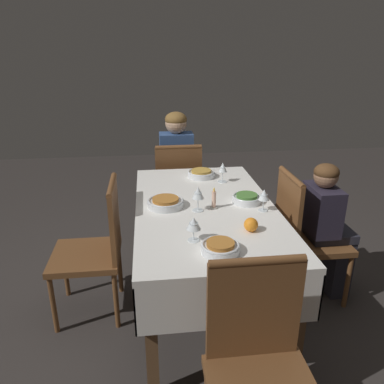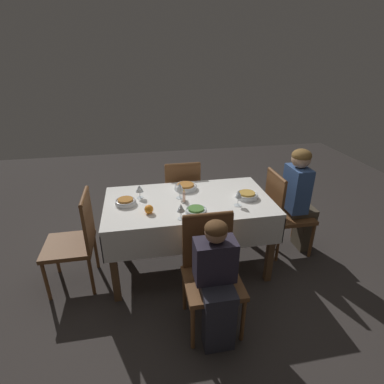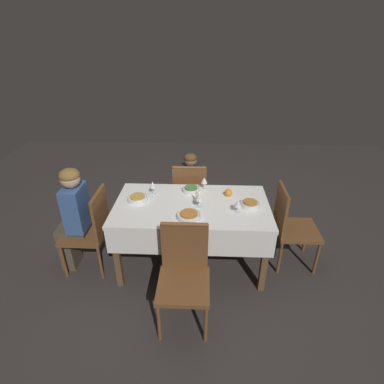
{
  "view_description": "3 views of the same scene",
  "coord_description": "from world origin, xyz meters",
  "views": [
    {
      "loc": [
        2.15,
        -0.34,
        1.69
      ],
      "look_at": [
        0.0,
        -0.08,
        0.85
      ],
      "focal_mm": 35.0,
      "sensor_mm": 36.0,
      "label": 1
    },
    {
      "loc": [
        0.43,
        2.49,
        2.02
      ],
      "look_at": [
        -0.03,
        0.03,
        0.85
      ],
      "focal_mm": 28.0,
      "sensor_mm": 36.0,
      "label": 2
    },
    {
      "loc": [
        0.11,
        -2.59,
        2.3
      ],
      "look_at": [
        0.01,
        -0.05,
        0.92
      ],
      "focal_mm": 28.0,
      "sensor_mm": 36.0,
      "label": 3
    }
  ],
  "objects": [
    {
      "name": "chair_east",
      "position": [
        1.04,
        0.07,
        0.5
      ],
      "size": [
        0.44,
        0.43,
        0.92
      ],
      "rotation": [
        0.0,
        0.0,
        1.57
      ],
      "color": "brown",
      "rests_on": "ground_plane"
    },
    {
      "name": "chair_north",
      "position": [
        -0.05,
        0.7,
        0.5
      ],
      "size": [
        0.43,
        0.44,
        0.92
      ],
      "rotation": [
        0.0,
        0.0,
        3.14
      ],
      "color": "brown",
      "rests_on": "ground_plane"
    },
    {
      "name": "wine_glass_west",
      "position": [
        -0.42,
        0.19,
        0.86
      ],
      "size": [
        0.07,
        0.07,
        0.15
      ],
      "color": "white",
      "rests_on": "dining_table"
    },
    {
      "name": "dining_table",
      "position": [
        0.0,
        0.0,
        0.66
      ],
      "size": [
        1.56,
        0.87,
        0.76
      ],
      "color": "white",
      "rests_on": "ground_plane"
    },
    {
      "name": "ground_plane",
      "position": [
        0.0,
        0.0,
        0.0
      ],
      "size": [
        8.0,
        8.0,
        0.0
      ],
      "primitive_type": "plane",
      "color": "#332D2B"
    },
    {
      "name": "wine_glass_east",
      "position": [
        0.45,
        -0.13,
        0.85
      ],
      "size": [
        0.08,
        0.08,
        0.13
      ],
      "color": "white",
      "rests_on": "dining_table"
    },
    {
      "name": "person_adult_denim",
      "position": [
        -1.2,
        -0.09,
        0.66
      ],
      "size": [
        0.34,
        0.3,
        1.16
      ],
      "rotation": [
        0.0,
        0.0,
        -1.57
      ],
      "color": "#4C4233",
      "rests_on": "ground_plane"
    },
    {
      "name": "candle_centerpiece",
      "position": [
        0.05,
        0.05,
        0.81
      ],
      "size": [
        0.05,
        0.05,
        0.14
      ],
      "color": "beige",
      "rests_on": "dining_table"
    },
    {
      "name": "chair_south",
      "position": [
        -0.04,
        -0.7,
        0.5
      ],
      "size": [
        0.43,
        0.44,
        0.92
      ],
      "color": "brown",
      "rests_on": "ground_plane"
    },
    {
      "name": "bowl_north",
      "position": [
        -0.02,
        0.27,
        0.78
      ],
      "size": [
        0.19,
        0.19,
        0.06
      ],
      "color": "silver",
      "rests_on": "dining_table"
    },
    {
      "name": "bowl_east",
      "position": [
        0.58,
        -0.01,
        0.78
      ],
      "size": [
        0.19,
        0.19,
        0.06
      ],
      "color": "silver",
      "rests_on": "dining_table"
    },
    {
      "name": "chair_west",
      "position": [
        -1.04,
        -0.09,
        0.5
      ],
      "size": [
        0.44,
        0.43,
        0.92
      ],
      "rotation": [
        0.0,
        0.0,
        -1.57
      ],
      "color": "brown",
      "rests_on": "ground_plane"
    },
    {
      "name": "bowl_south",
      "position": [
        -0.02,
        -0.25,
        0.78
      ],
      "size": [
        0.23,
        0.23,
        0.06
      ],
      "color": "silver",
      "rests_on": "dining_table"
    },
    {
      "name": "person_child_dark",
      "position": [
        -0.05,
        0.87,
        0.54
      ],
      "size": [
        0.3,
        0.33,
        0.99
      ],
      "rotation": [
        0.0,
        0.0,
        3.14
      ],
      "color": "#282833",
      "rests_on": "ground_plane"
    },
    {
      "name": "bowl_west",
      "position": [
        -0.56,
        0.06,
        0.78
      ],
      "size": [
        0.21,
        0.21,
        0.06
      ],
      "color": "silver",
      "rests_on": "dining_table"
    },
    {
      "name": "wine_glass_south",
      "position": [
        0.07,
        -0.06,
        0.87
      ],
      "size": [
        0.07,
        0.07,
        0.16
      ],
      "color": "white",
      "rests_on": "dining_table"
    },
    {
      "name": "wine_glass_north",
      "position": [
        0.12,
        0.34,
        0.86
      ],
      "size": [
        0.07,
        0.07,
        0.14
      ],
      "color": "white",
      "rests_on": "dining_table"
    },
    {
      "name": "orange_fruit",
      "position": [
        0.38,
        0.19,
        0.8
      ],
      "size": [
        0.08,
        0.08,
        0.08
      ],
      "primitive_type": "sphere",
      "color": "orange",
      "rests_on": "dining_table"
    }
  ]
}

